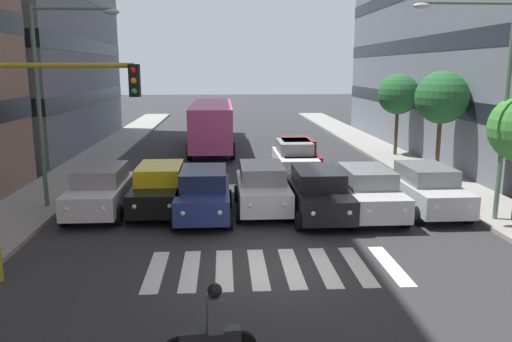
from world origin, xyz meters
name	(u,v)px	position (x,y,z in m)	size (l,w,h in m)	color
ground_plane	(275,268)	(0.00, 0.00, 0.00)	(180.00, 180.00, 0.00)	#2D2D30
crosswalk_markings	(275,268)	(0.00, 0.00, 0.00)	(6.75, 2.80, 0.01)	silver
car_0	(426,188)	(-6.12, -4.98, 0.89)	(2.02, 4.44, 1.72)	#B2B7BC
car_1	(367,191)	(-3.82, -4.69, 0.89)	(2.02, 4.44, 1.72)	#B2B7BC
car_2	(318,193)	(-2.01, -4.57, 0.89)	(2.02, 4.44, 1.72)	black
car_3	(262,187)	(-0.09, -5.59, 0.89)	(2.02, 4.44, 1.72)	silver
car_4	(204,193)	(2.05, -4.85, 0.89)	(2.02, 4.44, 1.72)	navy
car_5	(160,188)	(3.69, -5.74, 0.89)	(2.02, 4.44, 1.72)	black
car_6	(101,190)	(5.82, -5.58, 0.89)	(2.02, 4.44, 1.72)	silver
car_row2_0	(297,155)	(-2.41, -12.45, 0.89)	(2.02, 4.44, 1.72)	maroon
car_row2_1	(294,158)	(-2.16, -11.64, 0.89)	(2.02, 4.44, 1.72)	silver
bus_behind_traffic	(212,121)	(2.05, -20.01, 1.86)	(2.78, 10.50, 3.00)	#DB5193
motorcycle_with_rider	(212,332)	(1.58, 4.38, 0.65)	(1.70, 0.39, 1.57)	black
traffic_light_gantry	(30,136)	(5.93, 0.36, 3.66)	(3.79, 0.36, 5.50)	#AD991E
street_lamp_left	(491,87)	(-7.40, -3.49, 4.63)	(3.41, 0.28, 7.24)	#4C6B56
street_lamp_right	(52,86)	(7.47, -6.16, 4.62)	(3.13, 0.28, 7.28)	#4C6B56
street_tree_1	(442,98)	(-8.88, -10.46, 3.88)	(2.47, 2.47, 4.99)	#513823
street_tree_2	(398,94)	(-8.97, -16.60, 3.72)	(2.38, 2.38, 4.78)	#513823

